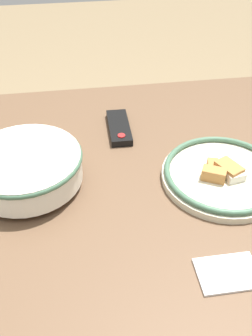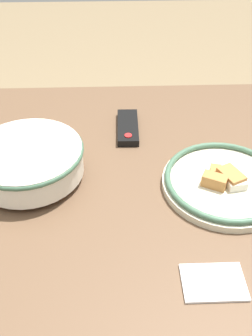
{
  "view_description": "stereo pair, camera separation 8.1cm",
  "coord_description": "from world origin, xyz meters",
  "views": [
    {
      "loc": [
        -0.05,
        -0.73,
        1.4
      ],
      "look_at": [
        0.06,
        -0.02,
        0.81
      ],
      "focal_mm": 42.0,
      "sensor_mm": 36.0,
      "label": 1
    },
    {
      "loc": [
        0.03,
        -0.74,
        1.4
      ],
      "look_at": [
        0.06,
        -0.02,
        0.81
      ],
      "focal_mm": 42.0,
      "sensor_mm": 36.0,
      "label": 2
    }
  ],
  "objects": [
    {
      "name": "tv_remote",
      "position": [
        0.07,
        0.21,
        0.78
      ],
      "size": [
        0.06,
        0.17,
        0.02
      ],
      "rotation": [
        0.0,
        0.0,
        3.12
      ],
      "color": "black",
      "rests_on": "dining_table"
    },
    {
      "name": "noodle_bowl",
      "position": [
        -0.18,
        0.01,
        0.82
      ],
      "size": [
        0.27,
        0.27,
        0.09
      ],
      "color": "silver",
      "rests_on": "dining_table"
    },
    {
      "name": "food_plate",
      "position": [
        0.29,
        -0.04,
        0.78
      ],
      "size": [
        0.3,
        0.3,
        0.05
      ],
      "color": "beige",
      "rests_on": "dining_table"
    },
    {
      "name": "dining_table",
      "position": [
        0.0,
        0.0,
        0.68
      ],
      "size": [
        1.38,
        0.95,
        0.77
      ],
      "color": "brown",
      "rests_on": "ground_plane"
    },
    {
      "name": "folded_napkin",
      "position": [
        0.21,
        -0.31,
        0.77
      ],
      "size": [
        0.12,
        0.08,
        0.01
      ],
      "color": "white",
      "rests_on": "dining_table"
    },
    {
      "name": "ground_plane",
      "position": [
        0.0,
        0.0,
        0.0
      ],
      "size": [
        8.0,
        8.0,
        0.0
      ],
      "primitive_type": "plane",
      "color": "#7F6B4C"
    }
  ]
}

